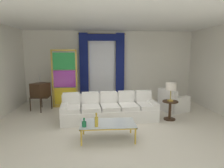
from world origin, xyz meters
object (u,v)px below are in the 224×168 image
object	(u,v)px
bottle_crystal_tall	(96,121)
table_lamp_brass	(171,87)
bottle_blue_decanter	(84,124)
armchair_white	(172,103)
peacock_figurine	(78,104)
coffee_table	(108,124)
couch_white_long	(109,110)
round_side_table	(170,108)
vintage_tv	(40,90)
stained_glass_divider	(65,80)

from	to	relation	value
bottle_crystal_tall	table_lamp_brass	distance (m)	2.76
table_lamp_brass	bottle_crystal_tall	bearing A→B (deg)	-146.75
bottle_blue_decanter	table_lamp_brass	distance (m)	3.01
armchair_white	bottle_blue_decanter	bearing A→B (deg)	-141.22
peacock_figurine	table_lamp_brass	size ratio (longest dim) A/B	1.05
bottle_blue_decanter	table_lamp_brass	bearing A→B (deg)	30.26
coffee_table	peacock_figurine	distance (m)	2.79
armchair_white	table_lamp_brass	xyz separation A→B (m)	(-0.43, -0.91, 0.74)
couch_white_long	coffee_table	world-z (taller)	couch_white_long
peacock_figurine	round_side_table	xyz separation A→B (m)	(2.96, -1.34, 0.14)
armchair_white	peacock_figurine	bearing A→B (deg)	172.70
bottle_blue_decanter	round_side_table	xyz separation A→B (m)	(2.55, 1.49, -0.13)
couch_white_long	bottle_blue_decanter	xyz separation A→B (m)	(-0.66, -1.65, 0.18)
armchair_white	round_side_table	world-z (taller)	armchair_white
armchair_white	coffee_table	bearing A→B (deg)	-138.24
bottle_blue_decanter	vintage_tv	bearing A→B (deg)	121.72
couch_white_long	table_lamp_brass	size ratio (longest dim) A/B	5.23
bottle_crystal_tall	table_lamp_brass	bearing A→B (deg)	33.25
peacock_figurine	table_lamp_brass	xyz separation A→B (m)	(2.96, -1.34, 0.81)
bottle_crystal_tall	peacock_figurine	size ratio (longest dim) A/B	0.54
couch_white_long	armchair_white	distance (m)	2.44
bottle_blue_decanter	bottle_crystal_tall	distance (m)	0.28
coffee_table	stained_glass_divider	size ratio (longest dim) A/B	0.59
bottle_crystal_tall	round_side_table	distance (m)	2.73
coffee_table	table_lamp_brass	distance (m)	2.46
armchair_white	round_side_table	size ratio (longest dim) A/B	1.79
couch_white_long	vintage_tv	size ratio (longest dim) A/B	2.22
round_side_table	table_lamp_brass	distance (m)	0.67
bottle_crystal_tall	stained_glass_divider	world-z (taller)	stained_glass_divider
bottle_blue_decanter	table_lamp_brass	xyz separation A→B (m)	(2.55, 1.49, 0.54)
round_side_table	peacock_figurine	bearing A→B (deg)	155.60
bottle_blue_decanter	peacock_figurine	xyz separation A→B (m)	(-0.41, 2.83, -0.26)
stained_glass_divider	round_side_table	world-z (taller)	stained_glass_divider
couch_white_long	armchair_white	xyz separation A→B (m)	(2.32, 0.75, -0.02)
coffee_table	stained_glass_divider	bearing A→B (deg)	116.66
stained_glass_divider	round_side_table	bearing A→B (deg)	-25.85
couch_white_long	bottle_crystal_tall	distance (m)	1.71
bottle_blue_decanter	stained_glass_divider	world-z (taller)	stained_glass_divider
stained_glass_divider	table_lamp_brass	bearing A→B (deg)	-25.85
peacock_figurine	table_lamp_brass	bearing A→B (deg)	-24.40
bottle_blue_decanter	stained_glass_divider	bearing A→B (deg)	106.44
coffee_table	armchair_white	distance (m)	3.27
coffee_table	round_side_table	distance (m)	2.37
bottle_crystal_tall	peacock_figurine	bearing A→B (deg)	103.59
vintage_tv	stained_glass_divider	xyz separation A→B (m)	(0.82, 0.33, 0.33)
couch_white_long	stained_glass_divider	bearing A→B (deg)	136.24
armchair_white	peacock_figurine	size ratio (longest dim) A/B	1.77
stained_glass_divider	round_side_table	xyz separation A→B (m)	(3.49, -1.69, -0.70)
bottle_blue_decanter	table_lamp_brass	world-z (taller)	table_lamp_brass
coffee_table	round_side_table	size ratio (longest dim) A/B	2.19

